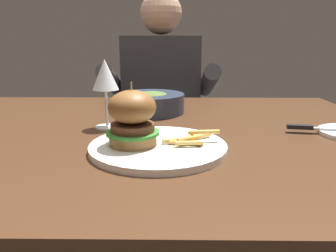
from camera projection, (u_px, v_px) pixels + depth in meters
dining_table at (152, 160)px, 0.86m from camera, size 1.27×0.96×0.74m
main_plate at (158, 147)px, 0.68m from camera, size 0.28×0.28×0.01m
burger_sandwich at (132, 118)px, 0.66m from camera, size 0.11×0.11×0.13m
fries_pile at (190, 138)px, 0.68m from camera, size 0.12×0.08×0.03m
wine_glass at (105, 77)px, 0.82m from camera, size 0.07×0.07×0.18m
table_knife at (329, 129)px, 0.79m from camera, size 0.24×0.05×0.01m
soup_bowl at (151, 102)px, 1.02m from camera, size 0.21×0.21×0.07m
diner_person at (161, 123)px, 1.61m from camera, size 0.51×0.36×1.18m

